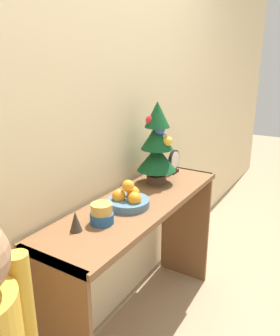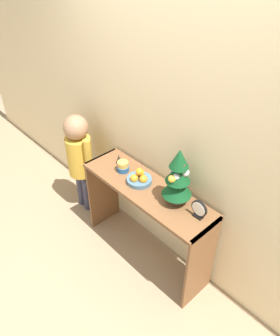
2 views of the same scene
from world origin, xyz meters
TOP-DOWN VIEW (x-y plane):
  - back_wall at (0.00, 0.43)m, footprint 7.00×0.05m
  - console_table at (0.00, 0.19)m, footprint 1.25×0.39m
  - mini_tree at (0.28, 0.24)m, footprint 0.23×0.23m
  - fruit_bowl at (-0.09, 0.20)m, footprint 0.21×0.21m
  - singing_bowl at (-0.30, 0.20)m, footprint 0.11×0.11m
  - desk_clock at (0.50, 0.24)m, footprint 0.13×0.04m
  - figurine at (-0.42, 0.25)m, footprint 0.05×0.05m

SIDE VIEW (x-z plane):
  - console_table at x=0.00m, z-range 0.22..1.04m
  - fruit_bowl at x=-0.09m, z-range 0.79..0.92m
  - singing_bowl at x=-0.30m, z-range 0.81..0.91m
  - figurine at x=-0.42m, z-range 0.82..0.91m
  - desk_clock at x=0.50m, z-range 0.82..0.97m
  - mini_tree at x=0.28m, z-range 0.82..1.29m
  - back_wall at x=0.00m, z-range 0.00..2.50m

